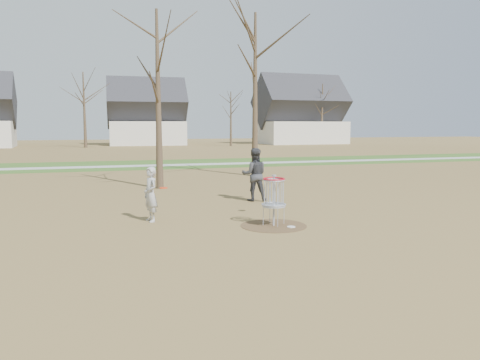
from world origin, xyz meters
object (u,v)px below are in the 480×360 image
object	(u,v)px
player_throwing	(254,175)
disc_golf_basket	(274,192)
player_standing	(151,194)
disc_grounded	(291,227)

from	to	relation	value
player_throwing	disc_golf_basket	size ratio (longest dim) A/B	1.41
disc_golf_basket	player_throwing	bearing A→B (deg)	78.57
player_standing	disc_golf_basket	bearing A→B (deg)	46.62
player_standing	disc_grounded	xyz separation A→B (m)	(3.49, -1.88, -0.76)
player_standing	disc_golf_basket	world-z (taller)	player_standing
player_standing	player_throwing	size ratio (longest dim) A/B	0.82
player_standing	player_throwing	world-z (taller)	player_throwing
disc_golf_basket	player_standing	bearing A→B (deg)	153.72
player_throwing	disc_grounded	size ratio (longest dim) A/B	8.64
player_throwing	disc_grounded	bearing A→B (deg)	97.50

